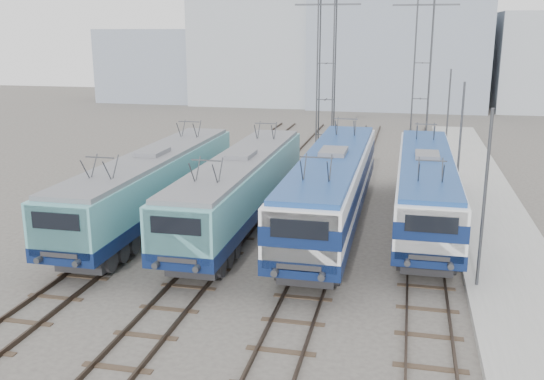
{
  "coord_description": "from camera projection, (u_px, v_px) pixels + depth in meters",
  "views": [
    {
      "loc": [
        5.68,
        -20.52,
        9.58
      ],
      "look_at": [
        -0.5,
        7.0,
        2.22
      ],
      "focal_mm": 40.0,
      "sensor_mm": 36.0,
      "label": 1
    }
  ],
  "objects": [
    {
      "name": "building_far_west",
      "position": [
        155.0,
        65.0,
        86.62
      ],
      "size": [
        14.0,
        10.0,
        10.0
      ],
      "primitive_type": "cube",
      "color": "#8894A5",
      "rests_on": "ground"
    },
    {
      "name": "catenary_tower_west",
      "position": [
        326.0,
        76.0,
        42.09
      ],
      "size": [
        4.5,
        1.2,
        12.0
      ],
      "color": "#3F4247",
      "rests_on": "ground"
    },
    {
      "name": "mast_rear",
      "position": [
        448.0,
        117.0,
        44.84
      ],
      "size": [
        0.12,
        0.12,
        7.0
      ],
      "primitive_type": "cylinder",
      "color": "#3F4247",
      "rests_on": "ground"
    },
    {
      "name": "platform",
      "position": [
        499.0,
        240.0,
        28.35
      ],
      "size": [
        4.0,
        70.0,
        0.3
      ],
      "primitive_type": "cube",
      "color": "#9E9E99",
      "rests_on": "ground"
    },
    {
      "name": "ground",
      "position": [
        244.0,
        293.0,
        23.0
      ],
      "size": [
        160.0,
        160.0,
        0.0
      ],
      "primitive_type": "plane",
      "color": "#514C47"
    },
    {
      "name": "locomotive_center_left",
      "position": [
        240.0,
        185.0,
        30.1
      ],
      "size": [
        2.81,
        17.72,
        3.33
      ],
      "color": "#0C1B46",
      "rests_on": "ground"
    },
    {
      "name": "locomotive_far_left",
      "position": [
        152.0,
        182.0,
        30.63
      ],
      "size": [
        2.82,
        17.8,
        3.35
      ],
      "color": "#0C1B46",
      "rests_on": "ground"
    },
    {
      "name": "building_west",
      "position": [
        264.0,
        52.0,
        82.73
      ],
      "size": [
        18.0,
        12.0,
        14.0
      ],
      "primitive_type": "cube",
      "color": "#A3ABB5",
      "rests_on": "ground"
    },
    {
      "name": "mast_mid",
      "position": [
        460.0,
        146.0,
        33.51
      ],
      "size": [
        0.12,
        0.12,
        7.0
      ],
      "primitive_type": "cylinder",
      "color": "#3F4247",
      "rests_on": "ground"
    },
    {
      "name": "mast_front",
      "position": [
        484.0,
        204.0,
        22.18
      ],
      "size": [
        0.12,
        0.12,
        7.0
      ],
      "primitive_type": "cylinder",
      "color": "#3F4247",
      "rests_on": "ground"
    },
    {
      "name": "locomotive_center_right",
      "position": [
        332.0,
        183.0,
        29.74
      ],
      "size": [
        2.97,
        18.82,
        3.54
      ],
      "color": "#0C1B46",
      "rests_on": "ground"
    },
    {
      "name": "catenary_tower_east",
      "position": [
        422.0,
        75.0,
        42.6
      ],
      "size": [
        4.5,
        1.2,
        12.0
      ],
      "color": "#3F4247",
      "rests_on": "ground"
    },
    {
      "name": "building_center",
      "position": [
        399.0,
        37.0,
        78.41
      ],
      "size": [
        22.0,
        14.0,
        18.0
      ],
      "primitive_type": "cube",
      "color": "#8894A5",
      "rests_on": "ground"
    },
    {
      "name": "locomotive_far_right",
      "position": [
        425.0,
        184.0,
        30.29
      ],
      "size": [
        2.77,
        17.49,
        3.29
      ],
      "color": "#0C1B46",
      "rests_on": "ground"
    }
  ]
}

